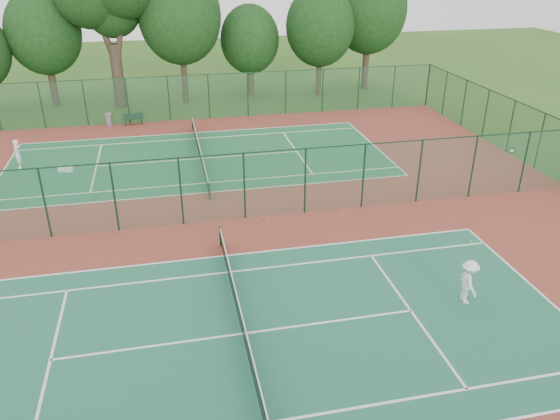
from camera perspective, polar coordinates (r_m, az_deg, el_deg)
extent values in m
plane|color=#325A1C|center=(27.36, -6.82, -1.14)|extent=(120.00, 120.00, 0.00)
cube|color=brown|center=(27.36, -6.82, -1.13)|extent=(40.00, 36.00, 0.01)
cube|color=#1F6446|center=(19.78, -4.00, -12.78)|extent=(23.77, 10.97, 0.01)
cube|color=#1F6339|center=(35.59, -8.36, 5.34)|extent=(23.77, 10.97, 0.01)
cube|color=#194D31|center=(43.68, -9.50, 11.51)|extent=(40.00, 0.02, 3.50)
cube|color=#163D1D|center=(43.30, -9.66, 13.70)|extent=(40.00, 0.05, 0.05)
cube|color=#1C5435|center=(26.61, -7.02, 2.21)|extent=(40.00, 0.02, 3.50)
cube|color=#11311B|center=(25.98, -7.22, 5.67)|extent=(40.00, 0.05, 0.05)
cylinder|color=#13341C|center=(24.84, -6.25, -2.81)|extent=(0.10, 0.10, 0.97)
cube|color=black|center=(19.49, -4.04, -11.71)|extent=(0.02, 12.80, 0.85)
cube|color=silver|center=(19.23, -4.08, -10.68)|extent=(0.04, 12.80, 0.06)
cylinder|color=#14391C|center=(29.49, -7.41, 1.95)|extent=(0.10, 0.10, 0.97)
cylinder|color=#14391C|center=(41.51, -9.14, 8.97)|extent=(0.10, 0.10, 0.97)
cube|color=black|center=(35.43, -8.41, 6.05)|extent=(0.02, 12.80, 0.85)
cube|color=white|center=(35.29, -8.46, 6.71)|extent=(0.04, 12.80, 0.06)
imported|color=white|center=(21.96, 19.09, -7.11)|extent=(0.77, 1.21, 1.79)
imported|color=white|center=(37.04, -25.76, 5.28)|extent=(0.60, 0.75, 1.78)
cylinder|color=gray|center=(43.78, -17.46, 8.99)|extent=(0.62, 0.62, 0.96)
cube|color=black|center=(43.63, -15.83, 8.80)|extent=(0.14, 0.41, 0.45)
cube|color=black|center=(43.72, -14.24, 9.02)|extent=(0.14, 0.41, 0.45)
cube|color=black|center=(43.61, -15.07, 9.22)|extent=(1.55, 0.63, 0.05)
cube|color=black|center=(43.35, -15.08, 9.45)|extent=(1.50, 0.26, 0.45)
cube|color=white|center=(35.56, -21.50, 4.00)|extent=(0.88, 0.51, 0.31)
sphere|color=#B3D531|center=(27.24, -2.37, -0.99)|extent=(0.07, 0.07, 0.07)
sphere|color=#C7E735|center=(28.04, 6.42, -0.31)|extent=(0.07, 0.07, 0.07)
sphere|color=yellow|center=(27.18, -1.33, -1.03)|extent=(0.07, 0.07, 0.07)
cylinder|color=#36271D|center=(48.63, -16.58, 13.28)|extent=(0.95, 0.95, 5.17)
cylinder|color=#36271D|center=(48.32, -18.13, 17.71)|extent=(1.75, 0.52, 5.14)
cylinder|color=#36271D|center=(47.75, -16.27, 18.17)|extent=(1.64, 0.48, 5.58)
sphere|color=black|center=(48.54, -17.13, 19.42)|extent=(4.48, 4.48, 4.48)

